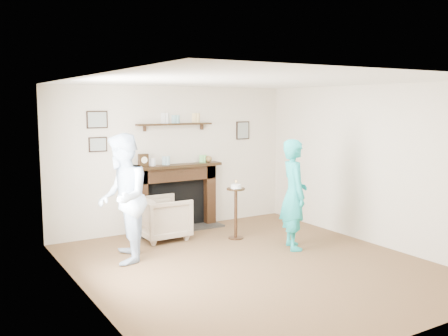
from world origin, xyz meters
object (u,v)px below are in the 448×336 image
Objects in this scene: armchair at (164,239)px; woman at (293,248)px; man at (124,261)px; pedestal_table at (236,203)px.

woman is (1.49, -1.52, 0.00)m from armchair.
man is at bearing 129.47° from armchair.
pedestal_table is (1.03, -0.60, 0.59)m from armchair.
armchair is 0.46× the size of woman.
woman is (2.45, -0.71, 0.00)m from man.
woman is 1.19m from pedestal_table.
man reaches higher than armchair.
man is 2.09m from pedestal_table.
man is 2.56m from woman.
pedestal_table is at bearing 48.77° from woman.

